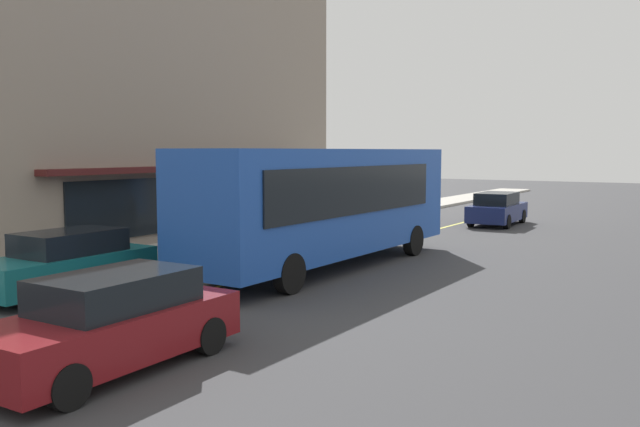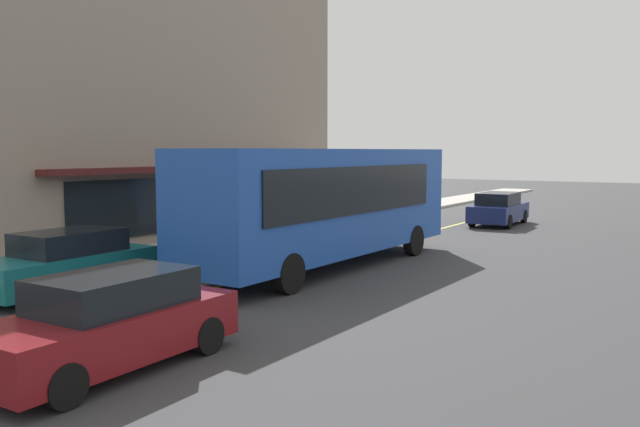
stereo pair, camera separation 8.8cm
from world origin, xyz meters
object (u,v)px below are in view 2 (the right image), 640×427
car_maroon (109,323)px  car_navy (499,209)px  car_teal (66,263)px  bus (328,201)px  pedestrian_waiting (201,219)px

car_maroon → car_navy: size_ratio=0.99×
car_teal → car_navy: size_ratio=0.99×
bus → car_navy: 13.95m
car_navy → car_teal: bearing=168.1°
car_teal → car_maroon: (-3.19, -5.35, 0.00)m
bus → pedestrian_waiting: bearing=83.5°
bus → car_teal: (-6.40, 3.51, -1.24)m
bus → car_navy: size_ratio=2.56×
pedestrian_waiting → car_navy: bearing=-25.8°
car_maroon → car_navy: (23.46, 1.07, 0.00)m
car_teal → car_maroon: size_ratio=1.00×
car_navy → pedestrian_waiting: bearing=154.2°
bus → pedestrian_waiting: (0.64, 5.61, -0.90)m
car_maroon → car_teal: bearing=59.2°
car_teal → car_maroon: same height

